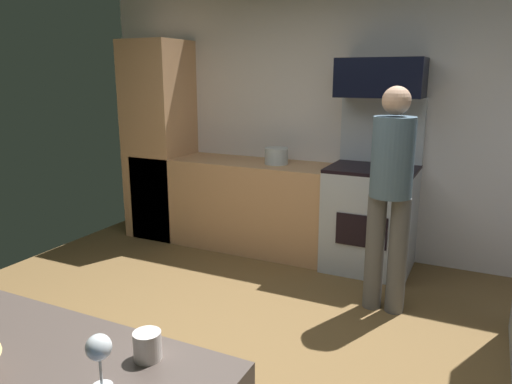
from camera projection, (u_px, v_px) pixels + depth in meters
The scene contains 10 objects.
ground_plane at pixel (222, 368), 2.94m from camera, with size 5.20×4.80×0.02m, color brown.
wall_back at pixel (339, 122), 4.68m from camera, with size 5.20×0.12×2.60m, color silver.
lower_cabinet_run at pixel (241, 204), 4.95m from camera, with size 2.40×0.60×0.90m, color tan.
cabinet_column at pixel (160, 140), 5.23m from camera, with size 0.60×0.60×2.10m, color tan.
oven_range at pixel (371, 213), 4.36m from camera, with size 0.76×0.65×1.55m.
microwave at pixel (381, 78), 4.15m from camera, with size 0.74×0.38×0.34m, color black.
person_cook at pixel (390, 190), 3.45m from camera, with size 0.31×0.30×1.67m.
wine_glass_mid at pixel (99, 350), 1.30m from camera, with size 0.07×0.07×0.16m.
mug_coffee at pixel (147, 345), 1.45m from camera, with size 0.09×0.09×0.09m, color silver.
stock_pot at pixel (276, 156), 4.66m from camera, with size 0.23×0.23×0.16m, color silver.
Camera 1 is at (1.32, -2.25, 1.74)m, focal length 33.59 mm.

